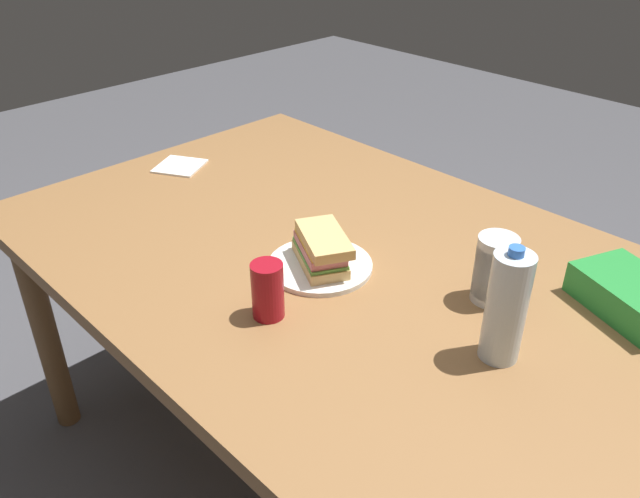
% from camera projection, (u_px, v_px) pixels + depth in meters
% --- Properties ---
extents(ground_plane, '(8.00, 8.00, 0.00)m').
position_uv_depth(ground_plane, '(340.00, 476.00, 1.90)').
color(ground_plane, '#4C4C51').
extents(dining_table, '(1.72, 1.10, 0.77)m').
position_uv_depth(dining_table, '(344.00, 285.00, 1.55)').
color(dining_table, olive).
rests_on(dining_table, ground_plane).
extents(paper_plate, '(0.24, 0.24, 0.01)m').
position_uv_depth(paper_plate, '(320.00, 266.00, 1.46)').
color(paper_plate, white).
rests_on(paper_plate, dining_table).
extents(sandwich, '(0.21, 0.16, 0.08)m').
position_uv_depth(sandwich, '(321.00, 249.00, 1.43)').
color(sandwich, '#DBB26B').
rests_on(sandwich, paper_plate).
extents(soda_can_red, '(0.07, 0.07, 0.12)m').
position_uv_depth(soda_can_red, '(268.00, 290.00, 1.28)').
color(soda_can_red, maroon).
rests_on(soda_can_red, dining_table).
extents(chip_bag, '(0.27, 0.22, 0.07)m').
position_uv_depth(chip_bag, '(633.00, 297.00, 1.30)').
color(chip_bag, '#268C38').
rests_on(chip_bag, dining_table).
extents(water_bottle_tall, '(0.07, 0.07, 0.24)m').
position_uv_depth(water_bottle_tall, '(506.00, 307.00, 1.15)').
color(water_bottle_tall, silver).
rests_on(water_bottle_tall, dining_table).
extents(plastic_cup_stack, '(0.08, 0.08, 0.15)m').
position_uv_depth(plastic_cup_stack, '(494.00, 269.00, 1.32)').
color(plastic_cup_stack, silver).
rests_on(plastic_cup_stack, dining_table).
extents(paper_napkin, '(0.18, 0.18, 0.01)m').
position_uv_depth(paper_napkin, '(180.00, 166.00, 1.94)').
color(paper_napkin, white).
rests_on(paper_napkin, dining_table).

